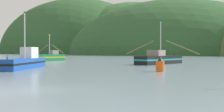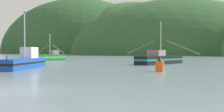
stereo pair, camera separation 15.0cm
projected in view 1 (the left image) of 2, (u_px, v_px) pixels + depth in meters
The scene contains 8 objects.
ground_plane at pixel (38, 90), 14.78m from camera, with size 600.00×600.00×0.00m, color slate.
hill_mid_right at pixel (78, 54), 283.77m from camera, with size 157.87×126.30×109.21m, color #2D562D.
hill_far_right at pixel (174, 55), 186.85m from camera, with size 140.69×112.55×71.36m, color #2D562D.
hill_mid_left at pixel (133, 54), 263.93m from camera, with size 134.88×107.91×95.45m, color #386633.
fishing_boat_black at pixel (159, 59), 45.86m from camera, with size 11.99×10.62×6.89m.
fishing_boat_blue at pixel (26, 61), 33.91m from camera, with size 3.57×11.44×6.78m.
fishing_boat_green at pixel (50, 57), 62.70m from camera, with size 9.43×7.31×5.85m.
channel_buoy at pixel (160, 65), 28.58m from camera, with size 0.85×0.85×1.57m.
Camera 1 is at (6.99, -13.56, 2.01)m, focal length 45.32 mm.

